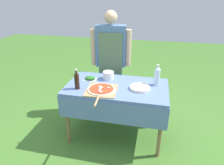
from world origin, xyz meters
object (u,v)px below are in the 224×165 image
at_px(pizza_on_peel, 101,90).
at_px(person_cook, 111,56).
at_px(water_bottle, 157,76).
at_px(oil_bottle, 77,81).
at_px(plate_stack, 140,88).
at_px(herb_container, 90,78).
at_px(mixing_tub, 108,75).
at_px(prep_table, 117,93).

bearing_deg(pizza_on_peel, person_cook, 90.40).
height_order(pizza_on_peel, water_bottle, water_bottle).
xyz_separation_m(oil_bottle, plate_stack, (0.76, 0.16, -0.09)).
xyz_separation_m(herb_container, plate_stack, (0.69, -0.13, -0.01)).
distance_m(water_bottle, mixing_tub, 0.66).
relative_size(prep_table, plate_stack, 5.12).
relative_size(prep_table, pizza_on_peel, 2.27).
xyz_separation_m(pizza_on_peel, mixing_tub, (-0.00, 0.37, 0.04)).
height_order(oil_bottle, mixing_tub, oil_bottle).
bearing_deg(prep_table, plate_stack, -4.55).
distance_m(prep_table, herb_container, 0.43).
height_order(person_cook, herb_container, person_cook).
distance_m(prep_table, person_cook, 0.71).
relative_size(person_cook, pizza_on_peel, 2.83).
bearing_deg(herb_container, person_cook, 70.39).
height_order(pizza_on_peel, mixing_tub, mixing_tub).
relative_size(pizza_on_peel, plate_stack, 2.26).
xyz_separation_m(person_cook, mixing_tub, (0.06, -0.43, -0.14)).
height_order(water_bottle, mixing_tub, water_bottle).
bearing_deg(mixing_tub, water_bottle, -4.78).
relative_size(person_cook, herb_container, 9.19).
bearing_deg(plate_stack, person_cook, 128.75).
relative_size(herb_container, plate_stack, 0.69).
bearing_deg(oil_bottle, herb_container, 76.89).
height_order(prep_table, mixing_tub, mixing_tub).
distance_m(herb_container, mixing_tub, 0.25).
bearing_deg(herb_container, pizza_on_peel, -50.65).
height_order(water_bottle, herb_container, water_bottle).
xyz_separation_m(person_cook, oil_bottle, (-0.25, -0.80, -0.09)).
height_order(water_bottle, plate_stack, water_bottle).
bearing_deg(mixing_tub, oil_bottle, -129.51).
relative_size(water_bottle, plate_stack, 1.09).
distance_m(person_cook, herb_container, 0.56).
bearing_deg(prep_table, mixing_tub, 129.65).
height_order(person_cook, water_bottle, person_cook).
xyz_separation_m(person_cook, plate_stack, (0.51, -0.64, -0.18)).
xyz_separation_m(pizza_on_peel, water_bottle, (0.65, 0.31, 0.12)).
height_order(prep_table, pizza_on_peel, pizza_on_peel).
bearing_deg(mixing_tub, person_cook, 97.97).
height_order(oil_bottle, herb_container, oil_bottle).
xyz_separation_m(water_bottle, mixing_tub, (-0.65, 0.05, -0.08)).
xyz_separation_m(pizza_on_peel, herb_container, (-0.24, 0.29, 0.01)).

